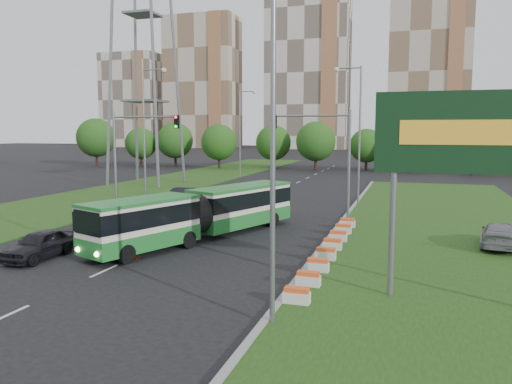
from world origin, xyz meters
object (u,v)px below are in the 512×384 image
(car_median, at_px, (500,235))
(pedestrian, at_px, (137,243))
(shopping_trolley, at_px, (119,252))
(traffic_mast_median, at_px, (326,147))
(car_left_near, at_px, (40,244))
(car_left_far, at_px, (181,197))
(billboard, at_px, (459,142))
(traffic_mast_left, at_px, (132,146))
(articulated_bus, at_px, (197,213))

(car_median, bearing_deg, pedestrian, 32.31)
(car_median, height_order, shopping_trolley, car_median)
(traffic_mast_median, height_order, car_left_near, traffic_mast_median)
(car_left_far, xyz_separation_m, car_median, (24.03, -9.63, 0.06))
(billboard, xyz_separation_m, pedestrian, (-14.99, 2.54, -5.38))
(traffic_mast_left, relative_size, car_left_far, 1.72)
(car_left_near, bearing_deg, traffic_mast_median, 50.24)
(billboard, distance_m, traffic_mast_left, 27.16)
(car_median, xyz_separation_m, pedestrian, (-18.17, -7.67, -0.05))
(billboard, xyz_separation_m, car_left_near, (-19.75, 1.01, -5.43))
(car_left_near, relative_size, car_left_far, 0.93)
(billboard, height_order, traffic_mast_left, same)
(billboard, relative_size, traffic_mast_left, 1.00)
(traffic_mast_median, bearing_deg, pedestrian, -119.17)
(billboard, relative_size, car_left_far, 1.72)
(car_left_far, bearing_deg, billboard, -40.27)
(billboard, height_order, traffic_mast_median, same)
(traffic_mast_left, bearing_deg, billboard, -33.55)
(car_median, bearing_deg, billboard, 82.09)
(billboard, distance_m, pedestrian, 16.12)
(car_left_far, relative_size, car_median, 1.00)
(articulated_bus, relative_size, shopping_trolley, 22.92)
(car_median, bearing_deg, traffic_mast_median, -19.08)
(car_left_near, xyz_separation_m, car_median, (22.94, 9.21, 0.09))
(car_left_far, distance_m, shopping_trolley, 18.41)
(pedestrian, bearing_deg, traffic_mast_left, 17.70)
(car_median, relative_size, shopping_trolley, 6.89)
(traffic_mast_left, xyz_separation_m, car_left_far, (1.79, 4.84, -4.58))
(car_left_near, bearing_deg, articulated_bus, 48.90)
(car_median, relative_size, pedestrian, 2.99)
(pedestrian, bearing_deg, articulated_bus, -25.22)
(car_left_far, bearing_deg, car_median, -18.51)
(traffic_mast_median, xyz_separation_m, articulated_bus, (-6.46, -8.22, -3.78))
(traffic_mast_median, relative_size, car_left_far, 1.72)
(shopping_trolley, bearing_deg, traffic_mast_median, 50.04)
(traffic_mast_left, height_order, car_left_near, traffic_mast_left)
(car_median, xyz_separation_m, shopping_trolley, (-19.01, -8.08, -0.49))
(articulated_bus, distance_m, car_median, 17.31)
(traffic_mast_median, relative_size, articulated_bus, 0.51)
(traffic_mast_left, relative_size, articulated_bus, 0.51)
(car_left_near, bearing_deg, pedestrian, 17.42)
(car_left_near, bearing_deg, car_left_far, 92.86)
(car_left_near, distance_m, shopping_trolley, 4.10)
(car_left_far, relative_size, shopping_trolley, 6.86)
(pedestrian, bearing_deg, car_left_far, 4.87)
(car_median, bearing_deg, shopping_trolley, 32.44)
(traffic_mast_median, relative_size, traffic_mast_left, 1.00)
(car_left_near, bearing_deg, shopping_trolley, 15.63)
(billboard, xyz_separation_m, car_left_far, (-20.84, 19.84, -5.40))
(traffic_mast_left, bearing_deg, car_median, -10.51)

